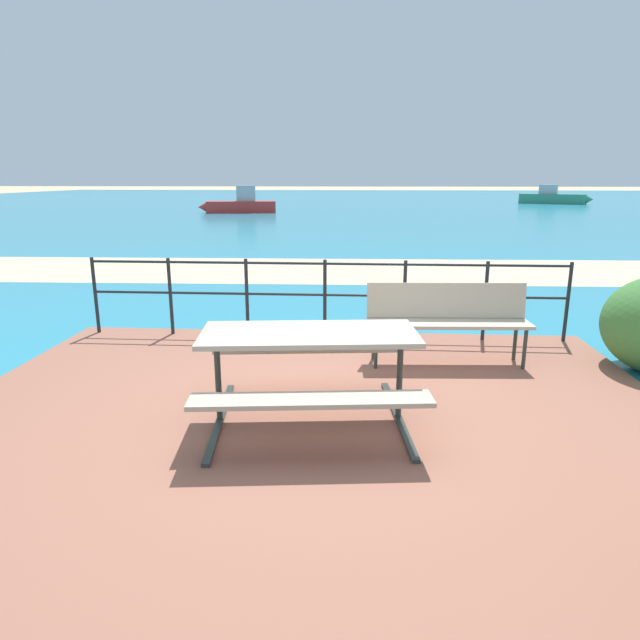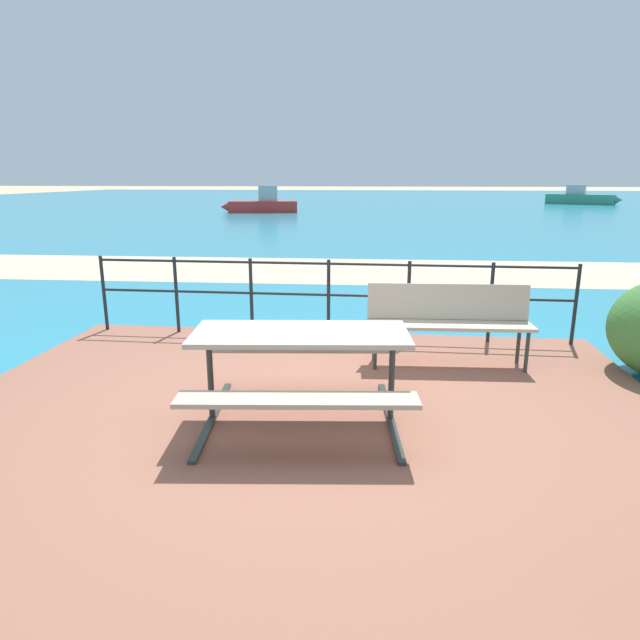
{
  "view_description": "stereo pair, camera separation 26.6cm",
  "coord_description": "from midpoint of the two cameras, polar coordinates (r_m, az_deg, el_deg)",
  "views": [
    {
      "loc": [
        0.39,
        -4.29,
        2.02
      ],
      "look_at": [
        0.01,
        1.38,
        0.53
      ],
      "focal_mm": 30.74,
      "sensor_mm": 36.0,
      "label": 1
    },
    {
      "loc": [
        0.65,
        -4.26,
        2.02
      ],
      "look_at": [
        0.01,
        1.38,
        0.53
      ],
      "focal_mm": 30.74,
      "sensor_mm": 36.0,
      "label": 2
    }
  ],
  "objects": [
    {
      "name": "ground_plane",
      "position": [
        4.76,
        -0.37,
        -10.46
      ],
      "size": [
        240.0,
        240.0,
        0.0
      ],
      "primitive_type": "plane",
      "color": "tan"
    },
    {
      "name": "patio_paving",
      "position": [
        4.74,
        -0.37,
        -10.14
      ],
      "size": [
        6.4,
        5.2,
        0.06
      ],
      "primitive_type": "cube",
      "color": "#935B47",
      "rests_on": "ground"
    },
    {
      "name": "sea_water",
      "position": [
        44.32,
        5.99,
        11.98
      ],
      "size": [
        90.0,
        90.0,
        0.01
      ],
      "primitive_type": "cube",
      "color": "teal",
      "rests_on": "ground"
    },
    {
      "name": "beach_strip",
      "position": [
        12.25,
        4.03,
        5.16
      ],
      "size": [
        54.07,
        4.87,
        0.01
      ],
      "primitive_type": "cube",
      "rotation": [
        0.0,
        0.0,
        0.03
      ],
      "color": "beige",
      "rests_on": "ground"
    },
    {
      "name": "picnic_table",
      "position": [
        4.42,
        -0.3,
        -3.55
      ],
      "size": [
        1.87,
        1.67,
        0.77
      ],
      "rotation": [
        0.0,
        0.0,
        0.1
      ],
      "color": "tan",
      "rests_on": "patio_paving"
    },
    {
      "name": "park_bench",
      "position": [
        5.99,
        14.48,
        0.4
      ],
      "size": [
        1.73,
        0.51,
        0.86
      ],
      "rotation": [
        0.0,
        0.0,
        0.05
      ],
      "color": "#BCAD93",
      "rests_on": "patio_paving"
    },
    {
      "name": "railing_fence",
      "position": [
        6.8,
        2.02,
        3.18
      ],
      "size": [
        5.94,
        0.04,
        0.98
      ],
      "color": "#1E2328",
      "rests_on": "patio_paving"
    },
    {
      "name": "boat_near",
      "position": [
        32.85,
        -5.78,
        11.89
      ],
      "size": [
        4.55,
        1.9,
        1.54
      ],
      "rotation": [
        0.0,
        0.0,
        3.31
      ],
      "color": "red",
      "rests_on": "sea_water"
    },
    {
      "name": "boat_mid",
      "position": [
        47.08,
        25.66,
        11.38
      ],
      "size": [
        5.18,
        3.41,
        1.44
      ],
      "rotation": [
        0.0,
        0.0,
        5.82
      ],
      "color": "#338466",
      "rests_on": "sea_water"
    }
  ]
}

